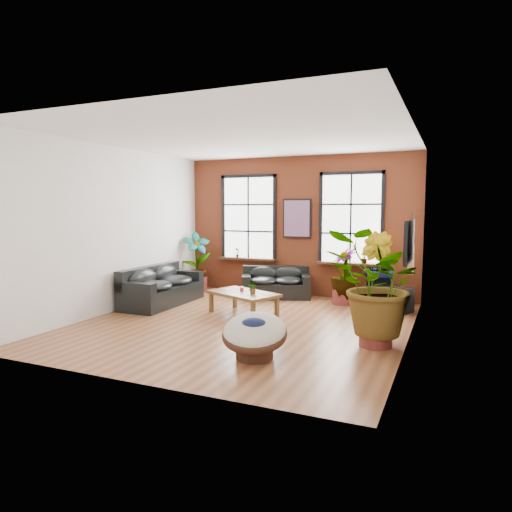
{
  "coord_description": "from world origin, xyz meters",
  "views": [
    {
      "loc": [
        3.64,
        -7.75,
        2.21
      ],
      "look_at": [
        0.0,
        0.6,
        1.25
      ],
      "focal_mm": 32.0,
      "sensor_mm": 36.0,
      "label": 1
    }
  ],
  "objects_px": {
    "coffee_table": "(243,295)",
    "papasan_chair": "(254,334)",
    "sofa_back": "(276,284)",
    "sofa_left": "(160,287)"
  },
  "relations": [
    {
      "from": "coffee_table",
      "to": "papasan_chair",
      "type": "height_order",
      "value": "papasan_chair"
    },
    {
      "from": "sofa_left",
      "to": "papasan_chair",
      "type": "distance_m",
      "value": 4.41
    },
    {
      "from": "sofa_back",
      "to": "sofa_left",
      "type": "bearing_deg",
      "value": -162.13
    },
    {
      "from": "papasan_chair",
      "to": "coffee_table",
      "type": "bearing_deg",
      "value": 103.51
    },
    {
      "from": "sofa_back",
      "to": "papasan_chair",
      "type": "xyz_separation_m",
      "value": [
        1.39,
        -4.48,
        0.03
      ]
    },
    {
      "from": "sofa_back",
      "to": "sofa_left",
      "type": "relative_size",
      "value": 0.82
    },
    {
      "from": "papasan_chair",
      "to": "sofa_back",
      "type": "bearing_deg",
      "value": 92.24
    },
    {
      "from": "coffee_table",
      "to": "papasan_chair",
      "type": "bearing_deg",
      "value": -38.9
    },
    {
      "from": "coffee_table",
      "to": "papasan_chair",
      "type": "distance_m",
      "value": 2.81
    },
    {
      "from": "sofa_back",
      "to": "papasan_chair",
      "type": "relative_size",
      "value": 1.54
    }
  ]
}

